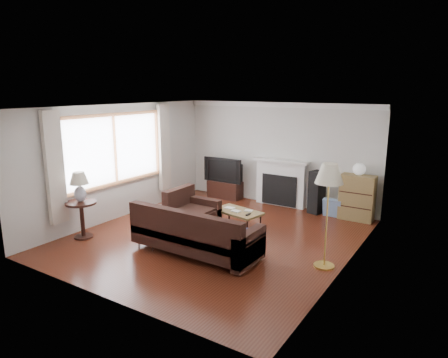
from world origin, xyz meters
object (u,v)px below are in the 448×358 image
Objects in this scene: tv_stand at (225,189)px; side_table at (82,220)px; bookshelf at (357,198)px; floor_lamp at (327,217)px; sectional_sofa at (196,232)px; coffee_table at (238,219)px.

tv_stand is 3.98m from side_table.
bookshelf reaches higher than side_table.
side_table is at bearing -164.05° from floor_lamp.
side_table is (-2.30, -0.56, -0.04)m from sectional_sofa.
tv_stand reaches higher than coffee_table.
floor_lamp is 4.57m from side_table.
bookshelf reaches higher than coffee_table.
side_table reaches higher than coffee_table.
coffee_table is (-1.90, -1.89, -0.31)m from bookshelf.
side_table is at bearing -166.18° from sectional_sofa.
bookshelf is 0.40× the size of sectional_sofa.
side_table is (-0.78, -3.90, 0.14)m from tv_stand.
side_table is (-4.37, -1.25, -0.49)m from floor_lamp.
bookshelf is at bearing 0.51° from tv_stand.
sectional_sofa is 1.49m from coffee_table.
sectional_sofa is 2.23m from floor_lamp.
bookshelf reaches higher than sectional_sofa.
coffee_table is at bearing 41.98° from side_table.
coffee_table is (1.49, -1.86, -0.03)m from tv_stand.
floor_lamp is at bearing 18.26° from sectional_sofa.
sectional_sofa reaches higher than coffee_table.
sectional_sofa reaches higher than side_table.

